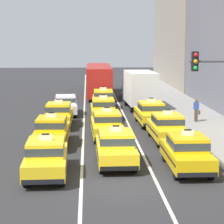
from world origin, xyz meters
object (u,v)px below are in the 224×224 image
taxi_left_second (52,131)px  bus_center_fifth (99,79)px  taxi_center_nearest (116,147)px  box_truck_right_fourth (139,88)px  taxi_left_third (59,114)px  pedestrian_mid_block (196,110)px  taxi_center_second (107,124)px  taxi_right_nearest (187,152)px  taxi_right_fifth (132,90)px  sedan_left_fourth (66,104)px  taxi_center_fourth (103,99)px  sedan_center_sixth (98,81)px  taxi_right_second (167,127)px  taxi_left_nearest (46,157)px  taxi_right_third (151,113)px  taxi_center_third (103,109)px

taxi_left_second → bus_center_fifth: 23.47m
taxi_center_nearest → box_truck_right_fourth: bearing=80.2°
taxi_left_third → pedestrian_mid_block: size_ratio=2.82×
taxi_center_second → taxi_right_nearest: 7.95m
taxi_right_fifth → sedan_left_fourth: bearing=-121.8°
taxi_left_third → taxi_center_fourth: same height
taxi_center_nearest → sedan_center_sixth: size_ratio=1.05×
taxi_center_second → sedan_left_fourth: bearing=107.9°
taxi_center_nearest → taxi_right_second: same height
taxi_center_second → taxi_right_nearest: bearing=-64.5°
taxi_right_second → sedan_center_sixth: bearing=96.2°
taxi_left_second → taxi_center_second: (3.22, 1.85, 0.00)m
taxi_left_second → taxi_center_second: bearing=29.9°
taxi_left_nearest → taxi_right_second: (6.56, 6.68, 0.00)m
taxi_center_nearest → taxi_center_second: 6.05m
taxi_left_third → box_truck_right_fourth: (6.53, 8.37, 0.90)m
taxi_left_second → taxi_center_nearest: (3.40, -4.20, 0.00)m
sedan_center_sixth → taxi_right_third: size_ratio=0.94×
taxi_center_nearest → bus_center_fifth: 27.43m
taxi_center_third → pedestrian_mid_block: taxi_center_third is taller
taxi_right_third → taxi_right_fifth: size_ratio=1.01×
taxi_left_third → box_truck_right_fourth: 10.65m
taxi_center_second → box_truck_right_fourth: size_ratio=0.65×
taxi_left_third → pedestrian_mid_block: 9.84m
taxi_left_second → taxi_left_third: bearing=89.6°
taxi_left_nearest → taxi_right_fifth: bearing=76.7°
taxi_center_fourth → taxi_left_nearest: bearing=-99.2°
taxi_center_second → bus_center_fifth: 21.39m
taxi_center_third → taxi_right_nearest: size_ratio=1.00×
taxi_right_nearest → pedestrian_mid_block: 12.24m
taxi_left_nearest → box_truck_right_fourth: (6.38, 20.20, 0.90)m
sedan_center_sixth → taxi_right_nearest: (3.27, -37.18, 0.03)m
taxi_left_nearest → taxi_right_fifth: same height
taxi_left_nearest → pedestrian_mid_block: size_ratio=2.82×
taxi_left_second → box_truck_right_fourth: 15.70m
taxi_right_second → taxi_right_third: (-0.25, 5.39, 0.00)m
taxi_right_fifth → taxi_right_third: bearing=-90.4°
taxi_center_second → pedestrian_mid_block: taxi_center_second is taller
taxi_left_third → taxi_right_second: same height
taxi_left_nearest → taxi_right_second: bearing=45.5°
taxi_right_fifth → bus_center_fifth: bearing=147.5°
taxi_right_second → taxi_left_second: bearing=-174.0°
box_truck_right_fourth → taxi_center_third: bearing=-119.2°
taxi_right_second → box_truck_right_fourth: size_ratio=0.65×
taxi_left_third → taxi_center_second: 5.12m
taxi_center_second → box_truck_right_fourth: 12.86m
box_truck_right_fourth → taxi_left_nearest: bearing=-107.5°
bus_center_fifth → sedan_center_sixth: bearing=89.4°
taxi_left_nearest → taxi_center_third: same height
taxi_center_fourth → taxi_right_second: bearing=-75.8°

